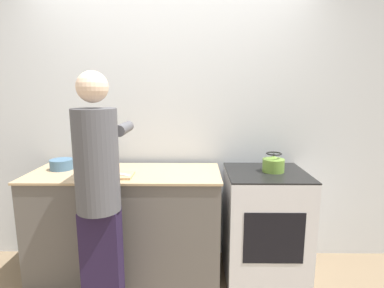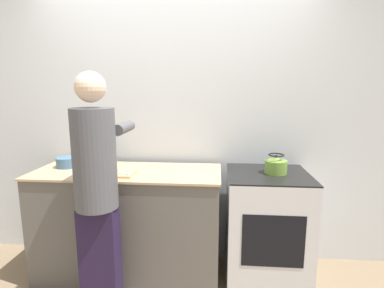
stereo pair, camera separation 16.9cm
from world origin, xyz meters
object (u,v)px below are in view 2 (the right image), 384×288
object	(u,v)px
cutting_board	(114,174)
bowl_prep	(68,162)
oven	(266,227)
person	(97,187)
kettle	(276,165)
knife	(119,172)
canister_jar	(109,157)

from	to	relation	value
cutting_board	bowl_prep	world-z (taller)	bowl_prep
oven	bowl_prep	size ratio (longest dim) A/B	4.90
oven	person	xyz separation A→B (m)	(-1.22, -0.50, 0.48)
cutting_board	kettle	distance (m)	1.29
bowl_prep	knife	bearing A→B (deg)	-21.23
kettle	canister_jar	xyz separation A→B (m)	(-1.43, 0.17, 0.01)
cutting_board	knife	bearing A→B (deg)	4.06
person	knife	world-z (taller)	person
oven	bowl_prep	world-z (taller)	bowl_prep
bowl_prep	canister_jar	bearing A→B (deg)	18.85
oven	cutting_board	size ratio (longest dim) A/B	2.99
knife	canister_jar	size ratio (longest dim) A/B	1.45
knife	oven	bearing A→B (deg)	32.60
person	cutting_board	size ratio (longest dim) A/B	5.49
kettle	bowl_prep	xyz separation A→B (m)	(-1.77, 0.05, -0.02)
knife	bowl_prep	bearing A→B (deg)	-175.38
bowl_prep	kettle	bearing A→B (deg)	-1.67
knife	cutting_board	bearing A→B (deg)	-150.09
cutting_board	knife	world-z (taller)	knife
oven	bowl_prep	xyz separation A→B (m)	(-1.71, 0.06, 0.51)
knife	bowl_prep	world-z (taller)	bowl_prep
oven	knife	distance (m)	1.29
person	bowl_prep	distance (m)	0.74
person	kettle	world-z (taller)	person
oven	knife	xyz separation A→B (m)	(-1.19, -0.14, 0.48)
knife	canister_jar	xyz separation A→B (m)	(-0.19, 0.32, 0.05)
oven	knife	world-z (taller)	knife
bowl_prep	canister_jar	xyz separation A→B (m)	(0.33, 0.11, 0.03)
canister_jar	oven	bearing A→B (deg)	-7.29
oven	knife	size ratio (longest dim) A/B	4.46
person	knife	size ratio (longest dim) A/B	8.20
cutting_board	canister_jar	distance (m)	0.36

